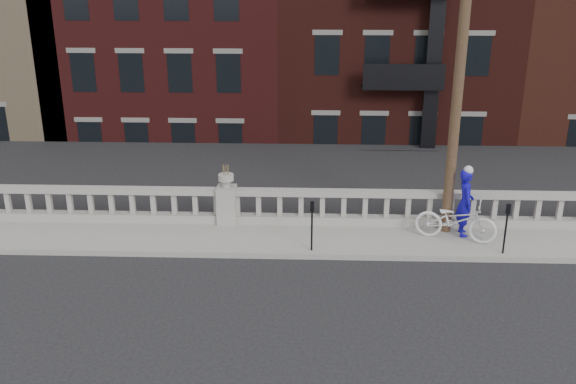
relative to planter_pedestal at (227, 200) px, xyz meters
name	(u,v)px	position (x,y,z in m)	size (l,w,h in m)	color
ground	(207,294)	(0.00, -3.95, -0.83)	(120.00, 120.00, 0.00)	black
sidewalk	(223,238)	(0.00, -0.95, -0.76)	(32.00, 2.20, 0.15)	gray
balustrade	(227,207)	(0.00, 0.00, -0.19)	(28.00, 0.34, 1.03)	gray
planter_pedestal	(227,200)	(0.00, 0.00, 0.00)	(0.55, 0.55, 1.76)	gray
lower_level	(279,49)	(0.56, 19.09, 1.80)	(80.00, 44.00, 20.80)	#605E59
utility_pole	(462,47)	(6.20, -0.35, 4.41)	(1.60, 0.28, 10.00)	#422D1E
parking_meter_b	(312,220)	(2.44, -1.80, 0.17)	(0.10, 0.09, 1.36)	black
parking_meter_c	(506,223)	(7.41, -1.80, 0.17)	(0.10, 0.09, 1.36)	black
bicycle	(456,220)	(6.32, -0.97, -0.11)	(0.75, 2.17, 1.14)	silver
cyclist	(465,202)	(6.62, -0.61, 0.26)	(0.69, 0.45, 1.88)	#130BA9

